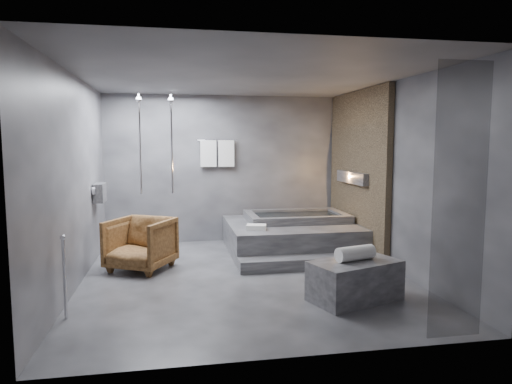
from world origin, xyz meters
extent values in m
plane|color=#2E2E30|center=(0.00, 0.00, 0.00)|extent=(5.00, 5.00, 0.00)
cube|color=#4D4D4F|center=(0.00, 0.00, 2.80)|extent=(4.50, 5.00, 0.04)
cube|color=#38383D|center=(0.00, 2.50, 1.40)|extent=(4.50, 0.04, 2.80)
cube|color=#38383D|center=(0.00, -2.50, 1.40)|extent=(4.50, 0.04, 2.80)
cube|color=#38383D|center=(-2.25, 0.00, 1.40)|extent=(0.04, 5.00, 2.80)
cube|color=#38383D|center=(2.25, 0.00, 1.40)|extent=(0.04, 5.00, 2.80)
cube|color=#927955|center=(2.19, 1.25, 1.40)|extent=(0.10, 2.40, 2.78)
cube|color=#FF9938|center=(2.11, 1.25, 1.30)|extent=(0.14, 1.20, 0.20)
cube|color=gray|center=(-2.16, 1.40, 1.10)|extent=(0.16, 0.42, 0.30)
imported|color=beige|center=(-2.15, 1.30, 1.05)|extent=(0.08, 0.08, 0.21)
imported|color=beige|center=(-2.15, 1.50, 1.03)|extent=(0.07, 0.07, 0.15)
cylinder|color=silver|center=(-1.00, 2.05, 1.90)|extent=(0.04, 0.04, 1.80)
cylinder|color=silver|center=(-1.55, 2.05, 1.90)|extent=(0.04, 0.04, 1.80)
cylinder|color=silver|center=(-0.15, 2.44, 1.95)|extent=(0.75, 0.02, 0.02)
cube|color=white|center=(-0.32, 2.42, 1.70)|extent=(0.30, 0.06, 0.50)
cube|color=white|center=(0.02, 2.42, 1.70)|extent=(0.30, 0.06, 0.50)
cylinder|color=silver|center=(-2.15, -1.20, 0.45)|extent=(0.04, 0.04, 0.90)
cube|color=black|center=(1.65, -2.45, 1.35)|extent=(0.55, 0.01, 2.60)
cube|color=#333336|center=(1.05, 1.45, 0.25)|extent=(2.20, 2.00, 0.50)
cube|color=#333336|center=(1.05, 0.27, 0.09)|extent=(2.20, 0.36, 0.18)
cube|color=#38383B|center=(1.17, -1.19, 0.24)|extent=(1.21, 0.91, 0.48)
imported|color=#3E240F|center=(-1.48, 0.67, 0.39)|extent=(1.15, 1.16, 0.79)
cylinder|color=white|center=(1.17, -1.16, 0.57)|extent=(0.53, 0.31, 0.18)
cube|color=white|center=(0.33, 0.91, 0.54)|extent=(0.36, 0.30, 0.08)
camera|label=1|loc=(-0.97, -6.26, 1.90)|focal=32.00mm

